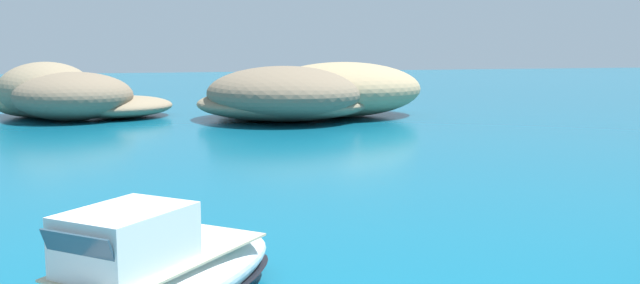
% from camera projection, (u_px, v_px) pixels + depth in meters
% --- Properties ---
extents(islet_large, '(27.14, 26.14, 5.39)m').
position_uv_depth(islet_large, '(302.00, 94.00, 64.87)').
color(islet_large, '#84755B').
rests_on(islet_large, ground).
extents(islet_small, '(19.34, 17.00, 5.44)m').
position_uv_depth(islet_small, '(64.00, 96.00, 64.41)').
color(islet_small, '#756651').
rests_on(islet_small, ground).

